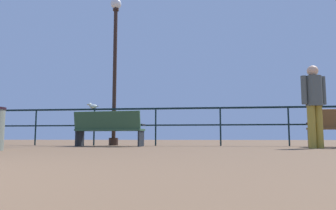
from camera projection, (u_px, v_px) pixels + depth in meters
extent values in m
cube|color=black|center=(125.00, 109.00, 8.99)|extent=(20.02, 0.05, 0.05)
cube|color=black|center=(125.00, 125.00, 8.94)|extent=(20.02, 0.04, 0.04)
cylinder|color=black|center=(36.00, 128.00, 9.27)|extent=(0.04, 0.04, 1.05)
cylinder|color=black|center=(94.00, 127.00, 9.05)|extent=(0.04, 0.04, 1.05)
cylinder|color=black|center=(156.00, 127.00, 8.82)|extent=(0.04, 0.04, 1.05)
cylinder|color=black|center=(220.00, 127.00, 8.59)|extent=(0.04, 0.04, 1.05)
cylinder|color=black|center=(289.00, 126.00, 8.36)|extent=(0.04, 0.04, 1.05)
cube|color=#2D4F33|center=(110.00, 130.00, 8.15)|extent=(1.83, 0.63, 0.05)
cube|color=#2D4F33|center=(107.00, 120.00, 7.96)|extent=(1.80, 0.28, 0.48)
cube|color=black|center=(141.00, 138.00, 7.95)|extent=(0.08, 0.44, 0.43)
cube|color=black|center=(143.00, 125.00, 8.18)|extent=(0.06, 0.34, 0.04)
cube|color=black|center=(80.00, 138.00, 8.31)|extent=(0.08, 0.44, 0.43)
cube|color=black|center=(83.00, 125.00, 8.53)|extent=(0.06, 0.34, 0.04)
cube|color=black|center=(311.00, 138.00, 7.57)|extent=(0.07, 0.41, 0.45)
cube|color=black|center=(308.00, 123.00, 7.77)|extent=(0.06, 0.32, 0.04)
cylinder|color=#301F17|center=(113.00, 142.00, 9.13)|extent=(0.27, 0.27, 0.22)
cylinder|color=#301F17|center=(115.00, 73.00, 9.35)|extent=(0.11, 0.11, 3.90)
cylinder|color=#301F17|center=(116.00, 10.00, 9.55)|extent=(0.18, 0.18, 0.06)
sphere|color=white|center=(116.00, 4.00, 9.57)|extent=(0.33, 0.33, 0.33)
cylinder|color=#A58D2F|center=(312.00, 127.00, 6.58)|extent=(0.16, 0.16, 0.90)
cylinder|color=#A58D2F|center=(319.00, 127.00, 6.61)|extent=(0.16, 0.16, 0.90)
cylinder|color=#4F5651|center=(314.00, 91.00, 6.68)|extent=(0.34, 0.34, 0.65)
cylinder|color=#4F5651|center=(304.00, 90.00, 6.64)|extent=(0.12, 0.12, 0.61)
cylinder|color=#4F5651|center=(323.00, 91.00, 6.72)|extent=(0.12, 0.12, 0.61)
sphere|color=#E4B28B|center=(313.00, 71.00, 6.72)|extent=(0.23, 0.23, 0.23)
ellipsoid|color=silver|center=(93.00, 106.00, 9.11)|extent=(0.23, 0.16, 0.12)
ellipsoid|color=gray|center=(93.00, 106.00, 9.12)|extent=(0.21, 0.12, 0.04)
sphere|color=silver|center=(90.00, 105.00, 9.12)|extent=(0.10, 0.10, 0.10)
cone|color=gold|center=(88.00, 105.00, 9.12)|extent=(0.05, 0.05, 0.04)
cube|color=gray|center=(97.00, 106.00, 9.11)|extent=(0.08, 0.06, 0.02)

